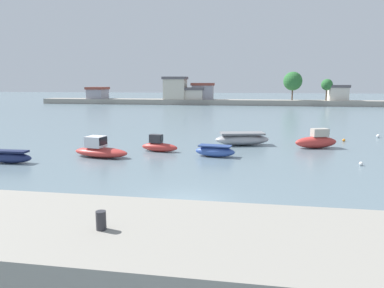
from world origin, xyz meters
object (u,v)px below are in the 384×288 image
object	(u,v)px
moored_boat_5	(316,141)
mooring_buoy_0	(344,140)
mooring_bollard	(101,220)
moored_boat_0	(10,157)
moored_boat_4	(242,139)
moored_boat_3	(215,151)
moored_boat_1	(100,150)
mooring_buoy_1	(378,136)
moored_boat_2	(159,146)
mooring_buoy_2	(361,164)

from	to	relation	value
moored_boat_5	mooring_buoy_0	xyz separation A→B (m)	(3.38, 4.23, -0.51)
mooring_bollard	moored_boat_0	world-z (taller)	mooring_bollard
mooring_bollard	moored_boat_4	distance (m)	25.66
moored_boat_5	moored_boat_3	bearing A→B (deg)	-166.90
moored_boat_1	mooring_buoy_1	bearing A→B (deg)	38.94
moored_boat_2	moored_boat_4	bearing A→B (deg)	41.99
moored_boat_5	mooring_buoy_0	size ratio (longest dim) A/B	14.12
moored_boat_1	moored_boat_4	distance (m)	13.57
moored_boat_5	mooring_buoy_2	bearing A→B (deg)	-93.02
moored_boat_1	mooring_buoy_1	size ratio (longest dim) A/B	12.81
mooring_bollard	moored_boat_0	xyz separation A→B (m)	(-13.57, 14.42, -1.51)
moored_boat_2	moored_boat_3	size ratio (longest dim) A/B	1.01
mooring_bollard	moored_boat_0	size ratio (longest dim) A/B	0.16
moored_boat_2	moored_boat_4	distance (m)	8.44
moored_boat_4	mooring_buoy_0	distance (m)	10.85
mooring_bollard	mooring_buoy_2	world-z (taller)	mooring_bollard
moored_boat_1	mooring_buoy_0	distance (m)	24.21
moored_boat_5	mooring_buoy_1	bearing A→B (deg)	25.72
mooring_bollard	moored_boat_3	xyz separation A→B (m)	(1.30, 19.38, -1.51)
moored_boat_2	moored_boat_1	bearing A→B (deg)	-134.23
moored_boat_1	moored_boat_3	xyz separation A→B (m)	(9.14, 1.75, -0.12)
moored_boat_1	moored_boat_2	size ratio (longest dim) A/B	1.43
moored_boat_0	moored_boat_4	size ratio (longest dim) A/B	0.62
mooring_bollard	moored_boat_3	world-z (taller)	mooring_bollard
mooring_buoy_0	moored_boat_3	bearing A→B (deg)	-141.34
moored_boat_3	moored_boat_4	size ratio (longest dim) A/B	0.61
mooring_buoy_1	mooring_buoy_2	distance (m)	15.73
moored_boat_5	moored_boat_1	bearing A→B (deg)	-176.93
moored_boat_3	mooring_buoy_2	distance (m)	10.91
moored_boat_4	moored_boat_5	xyz separation A→B (m)	(6.81, -0.52, 0.08)
moored_boat_1	mooring_buoy_0	bearing A→B (deg)	37.13
mooring_buoy_1	mooring_buoy_2	world-z (taller)	mooring_buoy_1
moored_boat_1	moored_boat_2	world-z (taller)	moored_boat_1
mooring_buoy_2	moored_boat_4	bearing A→B (deg)	139.41
moored_boat_0	moored_boat_1	xyz separation A→B (m)	(5.74, 3.21, 0.11)
mooring_bollard	moored_boat_1	xyz separation A→B (m)	(-7.83, 17.63, -1.40)
mooring_buoy_2	moored_boat_1	bearing A→B (deg)	-179.36
mooring_bollard	mooring_buoy_0	size ratio (longest dim) A/B	1.89
moored_boat_2	mooring_buoy_0	world-z (taller)	moored_boat_2
moored_boat_1	mooring_buoy_2	size ratio (longest dim) A/B	16.53
moored_boat_0	mooring_buoy_1	bearing A→B (deg)	28.71
moored_boat_1	moored_boat_5	size ratio (longest dim) A/B	1.17
moored_boat_4	mooring_buoy_0	size ratio (longest dim) A/B	18.59
mooring_buoy_0	mooring_buoy_1	bearing A→B (deg)	38.13
mooring_buoy_0	mooring_buoy_1	size ratio (longest dim) A/B	0.78
moored_boat_1	moored_boat_5	bearing A→B (deg)	30.85
mooring_bollard	mooring_buoy_2	xyz separation A→B (m)	(12.11, 17.85, -1.81)
moored_boat_1	moored_boat_3	distance (m)	9.30
moored_boat_1	moored_boat_4	size ratio (longest dim) A/B	0.89
moored_boat_2	mooring_buoy_2	world-z (taller)	moored_boat_2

